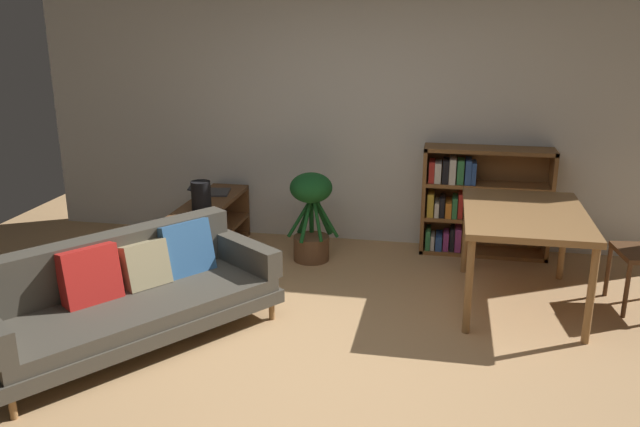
% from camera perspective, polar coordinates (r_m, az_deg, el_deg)
% --- Properties ---
extents(ground_plane, '(8.16, 8.16, 0.00)m').
position_cam_1_polar(ground_plane, '(4.38, -0.23, -13.66)').
color(ground_plane, tan).
extents(back_wall_panel, '(6.80, 0.10, 2.70)m').
position_cam_1_polar(back_wall_panel, '(6.50, 4.50, 9.13)').
color(back_wall_panel, silver).
rests_on(back_wall_panel, ground_plane).
extents(fabric_couch, '(1.90, 2.16, 0.73)m').
position_cam_1_polar(fabric_couch, '(4.85, -16.49, -6.62)').
color(fabric_couch, olive).
rests_on(fabric_couch, ground_plane).
extents(media_console, '(0.38, 1.29, 0.54)m').
position_cam_1_polar(media_console, '(6.36, -9.52, -1.32)').
color(media_console, brown).
rests_on(media_console, ground_plane).
extents(open_laptop, '(0.43, 0.36, 0.08)m').
position_cam_1_polar(open_laptop, '(6.54, -9.43, 1.95)').
color(open_laptop, '#333338').
rests_on(open_laptop, media_console).
extents(desk_speaker, '(0.18, 0.18, 0.26)m').
position_cam_1_polar(desk_speaker, '(5.97, -10.34, 1.56)').
color(desk_speaker, black).
rests_on(desk_speaker, media_console).
extents(potted_floor_plant, '(0.48, 0.42, 0.84)m').
position_cam_1_polar(potted_floor_plant, '(6.07, -0.77, 0.19)').
color(potted_floor_plant, brown).
rests_on(potted_floor_plant, ground_plane).
extents(dining_table, '(0.93, 1.30, 0.77)m').
position_cam_1_polar(dining_table, '(5.32, 17.40, -0.61)').
color(dining_table, olive).
rests_on(dining_table, ground_plane).
extents(bookshelf, '(1.20, 0.32, 1.04)m').
position_cam_1_polar(bookshelf, '(6.45, 13.41, 1.13)').
color(bookshelf, brown).
rests_on(bookshelf, ground_plane).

